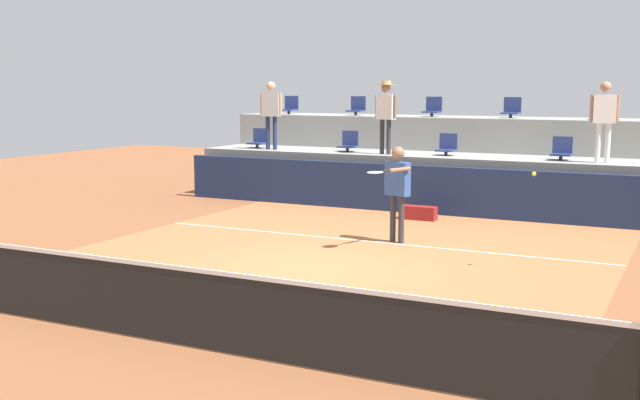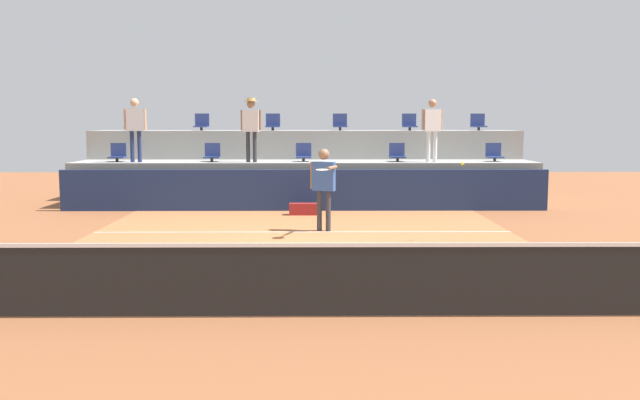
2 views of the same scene
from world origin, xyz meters
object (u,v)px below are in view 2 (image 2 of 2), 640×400
object	(u,v)px
spectator_in_grey	(135,123)
stadium_chair_upper_far_left	(133,123)
stadium_chair_lower_right	(397,154)
spectator_with_hat	(251,123)
stadium_chair_upper_right	(409,123)
stadium_chair_upper_mid_left	(273,123)
stadium_chair_lower_center	(304,154)
stadium_chair_upper_far_right	(478,123)
tennis_ball	(462,164)
stadium_chair_upper_left	(202,123)
stadium_chair_lower_far_left	(118,154)
equipment_bag	(304,209)
stadium_chair_upper_mid_right	(340,123)
spectator_leaning_on_rail	(432,124)
stadium_chair_lower_left	(212,154)
stadium_chair_lower_far_right	(494,154)
tennis_player	(324,180)

from	to	relation	value
spectator_in_grey	stadium_chair_upper_far_left	bearing A→B (deg)	106.14
stadium_chair_lower_right	spectator_with_hat	size ratio (longest dim) A/B	0.29
stadium_chair_upper_right	stadium_chair_upper_mid_left	bearing A→B (deg)	180.00
stadium_chair_lower_center	stadium_chair_upper_far_right	bearing A→B (deg)	18.51
stadium_chair_upper_far_left	stadium_chair_upper_far_right	distance (m)	10.65
spectator_with_hat	tennis_ball	distance (m)	7.29
stadium_chair_upper_left	spectator_in_grey	bearing A→B (deg)	-124.08
stadium_chair_lower_far_left	equipment_bag	xyz separation A→B (m)	(5.30, -2.08, -1.31)
stadium_chair_upper_mid_right	spectator_leaning_on_rail	world-z (taller)	spectator_leaning_on_rail
stadium_chair_lower_center	equipment_bag	xyz separation A→B (m)	(0.04, -2.08, -1.31)
stadium_chair_lower_far_left	stadium_chair_lower_left	distance (m)	2.67
stadium_chair_lower_center	stadium_chair_lower_far_right	size ratio (longest dim) A/B	1.00
spectator_in_grey	equipment_bag	bearing A→B (deg)	-19.90
stadium_chair_lower_left	spectator_leaning_on_rail	xyz separation A→B (m)	(6.16, -0.38, 0.84)
stadium_chair_lower_far_right	equipment_bag	size ratio (longest dim) A/B	0.68
stadium_chair_lower_center	tennis_player	distance (m)	4.72
spectator_with_hat	equipment_bag	xyz separation A→B (m)	(1.48, -1.70, -2.19)
stadium_chair_lower_right	spectator_leaning_on_rail	xyz separation A→B (m)	(0.91, -0.38, 0.84)
equipment_bag	stadium_chair_upper_right	bearing A→B (deg)	50.44
stadium_chair_upper_mid_left	equipment_bag	world-z (taller)	stadium_chair_upper_mid_left
stadium_chair_upper_left	spectator_with_hat	bearing A→B (deg)	-51.72
stadium_chair_lower_center	stadium_chair_upper_mid_right	distance (m)	2.27
stadium_chair_upper_far_right	stadium_chair_upper_far_left	bearing A→B (deg)	180.00
equipment_bag	stadium_chair_lower_right	bearing A→B (deg)	38.45
spectator_in_grey	spectator_leaning_on_rail	xyz separation A→B (m)	(8.21, 0.00, -0.01)
stadium_chair_lower_center	stadium_chair_lower_left	bearing A→B (deg)	180.00
stadium_chair_upper_left	equipment_bag	distance (m)	5.48
tennis_player	stadium_chair_lower_far_left	bearing A→B (deg)	140.92
stadium_chair_upper_far_left	stadium_chair_upper_right	xyz separation A→B (m)	(8.52, 0.00, 0.00)
stadium_chair_lower_center	spectator_leaning_on_rail	bearing A→B (deg)	-6.13
stadium_chair_lower_left	stadium_chair_upper_far_right	bearing A→B (deg)	12.73
stadium_chair_upper_left	tennis_player	xyz separation A→B (m)	(3.67, -6.48, -1.21)
stadium_chair_lower_left	spectator_leaning_on_rail	distance (m)	6.23
stadium_chair_lower_far_left	tennis_player	world-z (taller)	tennis_player
spectator_in_grey	stadium_chair_upper_mid_right	bearing A→B (deg)	20.82
stadium_chair_upper_right	stadium_chair_upper_far_right	world-z (taller)	same
spectator_with_hat	stadium_chair_upper_left	bearing A→B (deg)	128.28
tennis_player	spectator_leaning_on_rail	xyz separation A→B (m)	(3.07, 4.30, 1.20)
stadium_chair_upper_right	stadium_chair_upper_far_right	bearing A→B (deg)	0.00
spectator_with_hat	tennis_ball	world-z (taller)	spectator_with_hat
stadium_chair_upper_left	spectator_in_grey	world-z (taller)	spectator_in_grey
stadium_chair_lower_left	equipment_bag	xyz separation A→B (m)	(2.63, -2.08, -1.31)
stadium_chair_lower_right	tennis_ball	distance (m)	5.96
stadium_chair_lower_far_left	equipment_bag	size ratio (longest dim) A/B	0.68
stadium_chair_upper_left	stadium_chair_upper_mid_right	xyz separation A→B (m)	(4.27, 0.00, 0.00)
spectator_with_hat	stadium_chair_upper_far_right	bearing A→B (deg)	17.76
spectator_in_grey	stadium_chair_lower_far_right	bearing A→B (deg)	2.18
stadium_chair_lower_center	stadium_chair_upper_left	world-z (taller)	stadium_chair_upper_left
stadium_chair_lower_far_right	stadium_chair_upper_mid_right	bearing A→B (deg)	157.37
spectator_with_hat	stadium_chair_lower_far_left	bearing A→B (deg)	174.26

